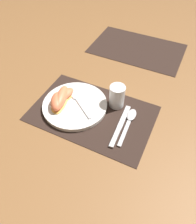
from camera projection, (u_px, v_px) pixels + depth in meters
name	position (u px, v px, depth m)	size (l,w,h in m)	color
ground_plane	(92.00, 113.00, 0.86)	(3.00, 3.00, 0.00)	brown
placemat	(92.00, 113.00, 0.86)	(0.47, 0.30, 0.00)	black
placemat_far	(137.00, 48.00, 1.16)	(0.47, 0.30, 0.00)	black
plate	(75.00, 105.00, 0.87)	(0.26, 0.26, 0.02)	white
juice_glass	(117.00, 97.00, 0.85)	(0.06, 0.06, 0.09)	silver
knife	(120.00, 126.00, 0.81)	(0.03, 0.21, 0.01)	#BCBCC1
spoon	(130.00, 119.00, 0.83)	(0.04, 0.18, 0.01)	#BCBCC1
fork	(78.00, 100.00, 0.88)	(0.17, 0.13, 0.00)	#BCBCC1
citrus_wedge_0	(63.00, 96.00, 0.87)	(0.08, 0.11, 0.03)	#F7C656
citrus_wedge_1	(62.00, 98.00, 0.86)	(0.08, 0.14, 0.05)	#F7C656
citrus_wedge_2	(57.00, 102.00, 0.84)	(0.09, 0.11, 0.04)	#F7C656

